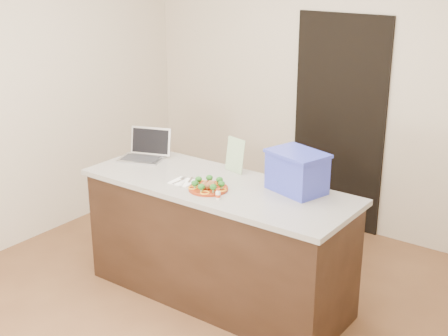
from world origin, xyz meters
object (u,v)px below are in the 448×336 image
Objects in this scene: laptop at (146,150)px; blue_box at (297,171)px; chair at (280,201)px; island at (218,241)px; napkin at (183,182)px; yogurt_bottle at (218,195)px; plate at (208,188)px.

laptop is 0.87× the size of blue_box.
chair is (0.87, 0.68, -0.46)m from laptop.
island is 0.53m from napkin.
blue_box is at bearing -47.39° from chair.
napkin is at bearing 165.16° from yogurt_bottle.
blue_box is at bearing 24.02° from napkin.
plate is at bearing -2.35° from napkin.
yogurt_bottle is at bearing -31.41° from plate.
plate is 3.81× the size of yogurt_bottle.
chair reaches higher than island.
island is 0.98m from laptop.
island is 0.49m from plate.
plate is 0.70× the size of laptop.
island is at bearing 127.10° from yogurt_bottle.
chair is (0.04, 0.81, 0.07)m from island.
napkin is (-0.24, 0.01, -0.01)m from plate.
chair reaches higher than napkin.
laptop is at bearing 157.08° from napkin.
yogurt_bottle is at bearing -112.92° from blue_box.
yogurt_bottle is 1.06m from laptop.
chair is at bearing 17.89° from laptop.
island is 7.35× the size of plate.
napkin is 0.17× the size of chair.
island is at bearing -29.06° from laptop.
napkin is at bearing -43.05° from laptop.
island is at bearing -142.19° from blue_box.
blue_box reaches higher than chair.
blue_box is (0.53, 0.21, 0.60)m from island.
chair is at bearing 88.42° from plate.
plate is 0.18m from yogurt_bottle.
napkin is 0.65m from laptop.
blue_box reaches higher than island.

